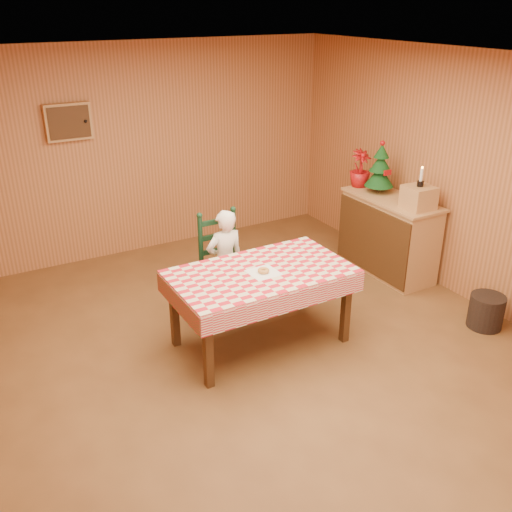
{
  "coord_description": "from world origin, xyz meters",
  "views": [
    {
      "loc": [
        -2.28,
        -3.8,
        3.04
      ],
      "look_at": [
        0.0,
        0.2,
        0.95
      ],
      "focal_mm": 40.0,
      "sensor_mm": 36.0,
      "label": 1
    }
  ],
  "objects_px": {
    "crate": "(419,197)",
    "christmas_tree": "(380,169)",
    "storage_bin": "(486,311)",
    "ladder_chair": "(223,265)",
    "shelf_unit": "(388,235)",
    "dining_table": "(261,279)",
    "seated_child": "(225,262)"
  },
  "relations": [
    {
      "from": "dining_table",
      "to": "storage_bin",
      "type": "xyz_separation_m",
      "value": [
        2.12,
        -0.86,
        -0.52
      ]
    },
    {
      "from": "seated_child",
      "to": "storage_bin",
      "type": "distance_m",
      "value": 2.68
    },
    {
      "from": "crate",
      "to": "christmas_tree",
      "type": "height_order",
      "value": "christmas_tree"
    },
    {
      "from": "dining_table",
      "to": "shelf_unit",
      "type": "height_order",
      "value": "shelf_unit"
    },
    {
      "from": "seated_child",
      "to": "ladder_chair",
      "type": "bearing_deg",
      "value": -90.0
    },
    {
      "from": "seated_child",
      "to": "crate",
      "type": "height_order",
      "value": "crate"
    },
    {
      "from": "ladder_chair",
      "to": "shelf_unit",
      "type": "relative_size",
      "value": 0.87
    },
    {
      "from": "ladder_chair",
      "to": "seated_child",
      "type": "xyz_separation_m",
      "value": [
        -0.0,
        -0.06,
        0.06
      ]
    },
    {
      "from": "christmas_tree",
      "to": "ladder_chair",
      "type": "bearing_deg",
      "value": -177.7
    },
    {
      "from": "seated_child",
      "to": "crate",
      "type": "bearing_deg",
      "value": 166.53
    },
    {
      "from": "shelf_unit",
      "to": "storage_bin",
      "type": "distance_m",
      "value": 1.52
    },
    {
      "from": "shelf_unit",
      "to": "dining_table",
      "type": "bearing_deg",
      "value": -163.58
    },
    {
      "from": "crate",
      "to": "christmas_tree",
      "type": "xyz_separation_m",
      "value": [
        -0.0,
        0.65,
        0.16
      ]
    },
    {
      "from": "seated_child",
      "to": "shelf_unit",
      "type": "distance_m",
      "value": 2.12
    },
    {
      "from": "ladder_chair",
      "to": "shelf_unit",
      "type": "distance_m",
      "value": 2.12
    },
    {
      "from": "storage_bin",
      "to": "christmas_tree",
      "type": "bearing_deg",
      "value": 89.89
    },
    {
      "from": "christmas_tree",
      "to": "storage_bin",
      "type": "relative_size",
      "value": 1.81
    },
    {
      "from": "crate",
      "to": "storage_bin",
      "type": "xyz_separation_m",
      "value": [
        -0.0,
        -1.09,
        -0.88
      ]
    },
    {
      "from": "ladder_chair",
      "to": "christmas_tree",
      "type": "xyz_separation_m",
      "value": [
        2.12,
        0.08,
        0.71
      ]
    },
    {
      "from": "storage_bin",
      "to": "seated_child",
      "type": "bearing_deg",
      "value": 143.0
    },
    {
      "from": "seated_child",
      "to": "crate",
      "type": "distance_m",
      "value": 2.23
    },
    {
      "from": "crate",
      "to": "storage_bin",
      "type": "height_order",
      "value": "crate"
    },
    {
      "from": "dining_table",
      "to": "shelf_unit",
      "type": "bearing_deg",
      "value": 16.42
    },
    {
      "from": "dining_table",
      "to": "ladder_chair",
      "type": "bearing_deg",
      "value": 90.0
    },
    {
      "from": "seated_child",
      "to": "crate",
      "type": "relative_size",
      "value": 3.75
    },
    {
      "from": "storage_bin",
      "to": "shelf_unit",
      "type": "bearing_deg",
      "value": 90.2
    },
    {
      "from": "ladder_chair",
      "to": "crate",
      "type": "relative_size",
      "value": 3.6
    },
    {
      "from": "dining_table",
      "to": "crate",
      "type": "relative_size",
      "value": 5.52
    },
    {
      "from": "shelf_unit",
      "to": "storage_bin",
      "type": "height_order",
      "value": "shelf_unit"
    },
    {
      "from": "seated_child",
      "to": "christmas_tree",
      "type": "bearing_deg",
      "value": -176.17
    },
    {
      "from": "ladder_chair",
      "to": "crate",
      "type": "distance_m",
      "value": 2.26
    },
    {
      "from": "christmas_tree",
      "to": "shelf_unit",
      "type": "bearing_deg",
      "value": -91.98
    }
  ]
}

